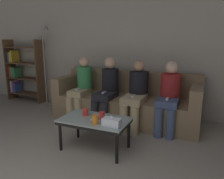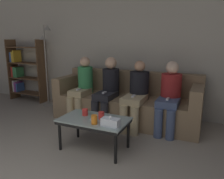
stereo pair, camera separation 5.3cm
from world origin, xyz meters
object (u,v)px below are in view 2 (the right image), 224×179
Objects in this scene: cup_near_left at (85,112)px; game_remote at (94,118)px; tissue_box at (111,122)px; standing_lamp at (46,57)px; cup_near_right at (101,115)px; seated_person_left_end at (82,86)px; couch at (126,103)px; coffee_table at (94,122)px; cup_far_center at (94,120)px; seated_person_mid_left at (108,88)px; seated_person_mid_right at (137,92)px; seated_person_right_end at (170,94)px; bookshelf at (24,71)px.

cup_near_left is 0.20m from game_remote.
standing_lamp is at bearing 145.80° from tissue_box.
cup_near_left is at bearing 172.29° from cup_near_right.
seated_person_left_end reaches higher than cup_near_right.
couch is at bearing -4.28° from standing_lamp.
coffee_table is 0.21m from cup_near_left.
seated_person_mid_left reaches higher than cup_far_center.
seated_person_right_end is (0.54, 0.02, 0.01)m from seated_person_mid_right.
couch is at bearing 94.69° from cup_near_right.
seated_person_right_end is at bearing -7.49° from standing_lamp.
standing_lamp is 1.59× the size of seated_person_mid_right.
seated_person_left_end reaches higher than seated_person_right_end.
game_remote is at bearing -89.70° from couch.
cup_near_right is 0.27m from tissue_box.
couch reaches higher than game_remote.
seated_person_right_end is at bearing 52.22° from coffee_table.
couch is at bearing -5.86° from bookshelf.
cup_far_center is 0.07× the size of standing_lamp.
seated_person_left_end is (-1.12, 1.16, 0.13)m from tissue_box.
seated_person_mid_left is 1.07m from seated_person_right_end.
seated_person_mid_right is at bearing 92.26° from tissue_box.
game_remote is 3.20m from bookshelf.
couch is 2.30× the size of seated_person_right_end.
seated_person_mid_left is at bearing 110.47° from cup_near_right.
seated_person_left_end is (-0.80, -0.22, 0.28)m from couch.
coffee_table is 0.79× the size of seated_person_mid_left.
seated_person_right_end is (1.07, 0.01, -0.01)m from seated_person_mid_left.
tissue_box is 1.27m from seated_person_right_end.
bookshelf is (-2.80, 1.53, 0.33)m from coffee_table.
seated_person_mid_left is (-0.58, 1.16, 0.14)m from tissue_box.
seated_person_mid_right is at bearing -9.85° from standing_lamp.
standing_lamp is (-2.04, 1.55, 0.60)m from cup_far_center.
couch is 1.25m from game_remote.
cup_near_left is 1.15m from seated_person_left_end.
seated_person_mid_right is (-0.05, 1.15, 0.12)m from tissue_box.
couch is 2.33× the size of seated_person_mid_right.
seated_person_right_end reaches higher than couch.
coffee_table is 0.14m from cup_near_right.
tissue_box is 0.34m from game_remote.
seated_person_right_end reaches higher than coffee_table.
standing_lamp is (-1.76, 1.32, 0.61)m from cup_near_left.
seated_person_left_end reaches higher than cup_near_left.
game_remote is 2.47m from standing_lamp.
tissue_box is 1.15m from seated_person_mid_right.
cup_far_center is at bearing -120.64° from seated_person_right_end.
seated_person_mid_right is at bearing 64.80° from cup_near_left.
seated_person_left_end is at bearing 132.39° from cup_near_right.
seated_person_mid_left reaches higher than cup_near_left.
couch is 17.35× the size of game_remote.
coffee_table is 7.87× the size of cup_far_center.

